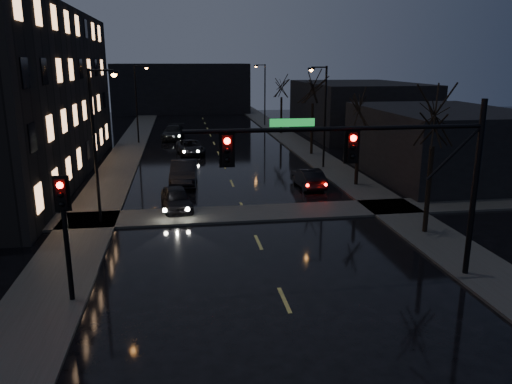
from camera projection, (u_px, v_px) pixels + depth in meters
name	position (u px, v px, depth m)	size (l,w,h in m)	color
sidewalk_left	(122.00, 162.00, 42.49)	(3.00, 140.00, 0.12)	#2D2D2B
sidewalk_right	(315.00, 156.00, 44.97)	(3.00, 140.00, 0.12)	#2D2D2B
sidewalk_cross	(246.00, 213.00, 27.95)	(40.00, 3.00, 0.12)	#2D2D2B
commercial_right_near	(440.00, 143.00, 36.77)	(10.00, 14.00, 5.00)	black
commercial_right_far	(357.00, 109.00, 57.90)	(12.00, 18.00, 6.00)	black
far_block	(181.00, 88.00, 83.42)	(22.00, 10.00, 8.00)	black
signal_mast	(384.00, 159.00, 18.21)	(11.11, 0.41, 7.00)	black
signal_pole_left	(65.00, 222.00, 17.02)	(0.35, 0.41, 4.53)	black
tree_near	(436.00, 108.00, 23.32)	(3.52, 3.52, 8.08)	black
tree_mid_a	(360.00, 100.00, 32.98)	(3.30, 3.30, 7.58)	black
tree_mid_b	(313.00, 81.00, 44.26)	(3.74, 3.74, 8.59)	black
tree_far	(282.00, 82.00, 57.78)	(3.43, 3.43, 7.88)	black
streetlight_l_near	(98.00, 134.00, 25.17)	(1.53, 0.28, 8.00)	black
streetlight_l_far	(138.00, 97.00, 50.99)	(1.53, 0.28, 8.00)	black
streetlight_r_mid	(323.00, 108.00, 38.86)	(1.53, 0.28, 8.00)	black
streetlight_r_far	(263.00, 89.00, 65.64)	(1.53, 0.28, 8.00)	black
oncoming_car_a	(176.00, 199.00, 28.69)	(1.58, 3.93, 1.34)	black
oncoming_car_b	(184.00, 173.00, 34.74)	(1.74, 4.98, 1.64)	black
oncoming_car_c	(190.00, 147.00, 45.95)	(2.22, 4.82, 1.34)	black
oncoming_car_d	(173.00, 132.00, 54.98)	(2.15, 5.28, 1.53)	black
lead_car	(308.00, 178.00, 33.85)	(1.42, 4.06, 1.34)	black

